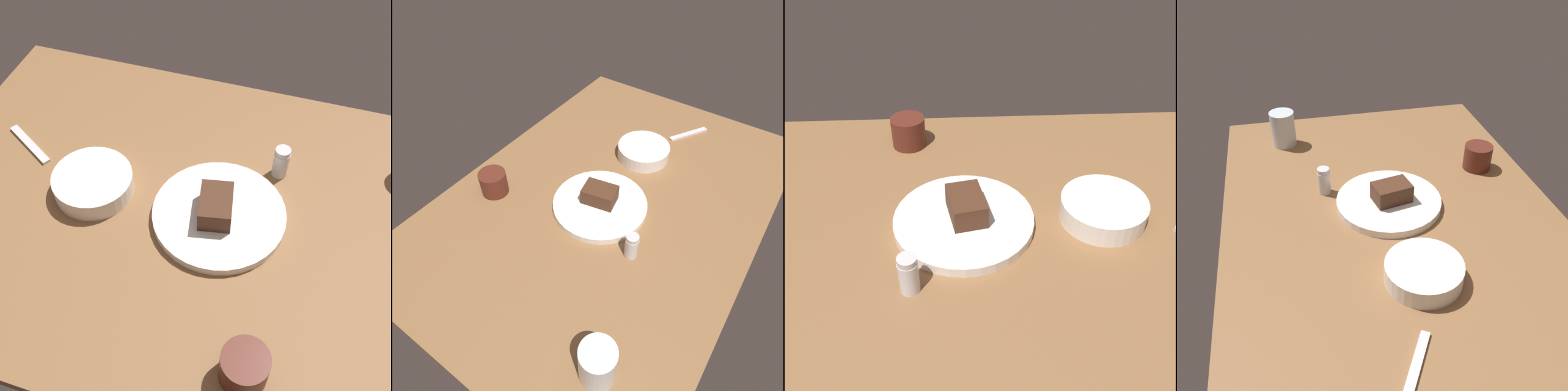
{
  "view_description": "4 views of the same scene",
  "coord_description": "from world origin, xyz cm",
  "views": [
    {
      "loc": [
        -18.01,
        57.46,
        83.72
      ],
      "look_at": [
        0.49,
        -1.47,
        6.45
      ],
      "focal_mm": 45.09,
      "sensor_mm": 36.0,
      "label": 1
    },
    {
      "loc": [
        -64.96,
        -37.06,
        80.62
      ],
      "look_at": [
        -4.97,
        4.19,
        5.41
      ],
      "focal_mm": 33.34,
      "sensor_mm": 36.0,
      "label": 2
    },
    {
      "loc": [
        -5.21,
        -67.71,
        64.61
      ],
      "look_at": [
        -1.61,
        2.89,
        7.86
      ],
      "focal_mm": 43.37,
      "sensor_mm": 36.0,
      "label": 3
    },
    {
      "loc": [
        85.29,
        -24.08,
        73.02
      ],
      "look_at": [
        -5.98,
        -4.07,
        5.87
      ],
      "focal_mm": 41.31,
      "sensor_mm": 36.0,
      "label": 4
    }
  ],
  "objects": [
    {
      "name": "chocolate_cake_slice",
      "position": [
        -4.32,
        0.56,
        7.39
      ],
      "size": [
        8.08,
        10.31,
        4.77
      ],
      "primitive_type": "cube",
      "rotation": [
        0.0,
        0.0,
        4.91
      ],
      "color": "#472819",
      "rests_on": "dessert_plate"
    },
    {
      "name": "water_glass",
      "position": [
        -43.24,
        -24.37,
        8.44
      ],
      "size": [
        7.55,
        7.55,
        10.87
      ],
      "primitive_type": "cylinder",
      "color": "silver",
      "rests_on": "dining_table"
    },
    {
      "name": "dining_table",
      "position": [
        0.0,
        0.0,
        1.5
      ],
      "size": [
        120.0,
        84.0,
        3.0
      ],
      "primitive_type": "cube",
      "color": "brown",
      "rests_on": "ground"
    },
    {
      "name": "salt_shaker",
      "position": [
        -14.22,
        -15.45,
        6.66
      ],
      "size": [
        3.42,
        3.42,
        7.42
      ],
      "color": "silver",
      "rests_on": "dining_table"
    },
    {
      "name": "dessert_spoon",
      "position": [
        41.96,
        -6.83,
        3.35
      ],
      "size": [
        13.8,
        9.25,
        0.7
      ],
      "primitive_type": "cube",
      "rotation": [
        0.0,
        0.0,
        5.74
      ],
      "color": "silver",
      "rests_on": "dining_table"
    },
    {
      "name": "side_bowl",
      "position": [
        22.22,
        0.75,
        5.23
      ],
      "size": [
        16.76,
        16.76,
        4.45
      ],
      "primitive_type": "cylinder",
      "color": "white",
      "rests_on": "dining_table"
    },
    {
      "name": "dessert_plate",
      "position": [
        -4.92,
        -0.4,
        4.0
      ],
      "size": [
        26.96,
        26.96,
        2.0
      ],
      "primitive_type": "cylinder",
      "color": "white",
      "rests_on": "dining_table"
    },
    {
      "name": "coffee_cup",
      "position": [
        -17.23,
        29.43,
        6.58
      ],
      "size": [
        7.94,
        7.94,
        7.16
      ],
      "primitive_type": "cylinder",
      "color": "#562319",
      "rests_on": "dining_table"
    }
  ]
}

